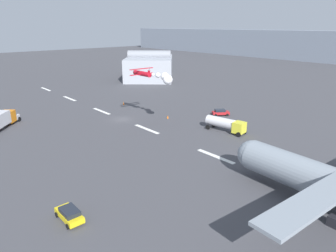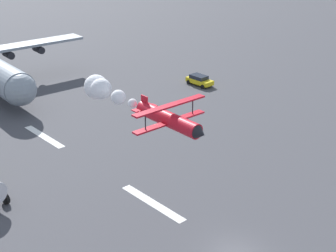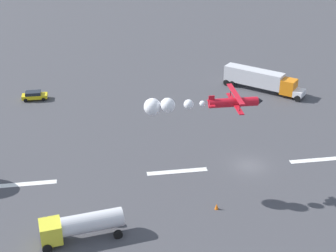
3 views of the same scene
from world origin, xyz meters
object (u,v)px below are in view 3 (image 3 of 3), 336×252
semi_truck_orange (261,79)px  stunt_biplane_red (189,104)px  traffic_cone_far (217,206)px  followme_car_yellow (34,95)px  fuel_tanker_truck (81,225)px

semi_truck_orange → stunt_biplane_red: bearing=56.3°
traffic_cone_far → followme_car_yellow: bearing=-56.5°
semi_truck_orange → fuel_tanker_truck: bearing=48.9°
fuel_tanker_truck → followme_car_yellow: 39.40m
stunt_biplane_red → semi_truck_orange: bearing=-123.7°
fuel_tanker_truck → traffic_cone_far: size_ratio=11.96×
stunt_biplane_red → traffic_cone_far: 12.25m
followme_car_yellow → semi_truck_orange: bearing=177.2°
semi_truck_orange → followme_car_yellow: size_ratio=3.00×
stunt_biplane_red → fuel_tanker_truck: bearing=32.2°
stunt_biplane_red → fuel_tanker_truck: (13.03, 8.21, -9.36)m
stunt_biplane_red → fuel_tanker_truck: stunt_biplane_red is taller
stunt_biplane_red → traffic_cone_far: bearing=114.4°
semi_truck_orange → traffic_cone_far: (16.47, 33.76, -1.76)m
semi_truck_orange → followme_car_yellow: (40.13, -1.95, -1.32)m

